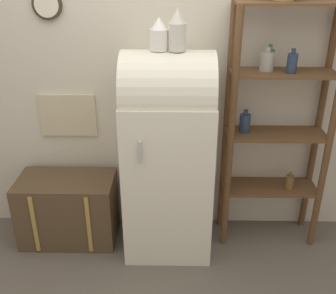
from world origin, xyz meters
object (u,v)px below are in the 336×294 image
(vase_left, at_px, (159,35))
(vase_center, at_px, (177,31))
(refrigerator, at_px, (168,152))
(suitcase_trunk, at_px, (68,209))

(vase_left, relative_size, vase_center, 0.78)
(refrigerator, xyz_separation_m, vase_center, (0.06, -0.01, 0.86))
(suitcase_trunk, relative_size, vase_left, 3.64)
(refrigerator, relative_size, vase_center, 5.83)
(suitcase_trunk, bearing_deg, vase_center, -3.77)
(suitcase_trunk, xyz_separation_m, vase_center, (0.86, -0.06, 1.39))
(refrigerator, xyz_separation_m, vase_left, (-0.06, 0.00, 0.83))
(vase_left, distance_m, vase_center, 0.12)
(suitcase_trunk, relative_size, vase_center, 2.83)
(suitcase_trunk, distance_m, vase_center, 1.64)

